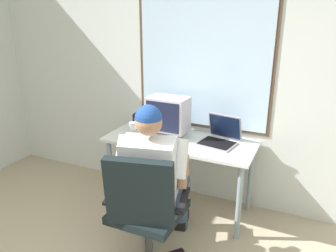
# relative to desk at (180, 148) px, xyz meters

# --- Properties ---
(wall_rear) EXTENTS (5.29, 0.08, 2.71)m
(wall_rear) POSITION_rel_desk_xyz_m (0.21, 0.36, 0.72)
(wall_rear) COLOR silver
(wall_rear) RESTS_ON ground
(desk) EXTENTS (1.41, 0.61, 0.73)m
(desk) POSITION_rel_desk_xyz_m (0.00, 0.00, 0.00)
(desk) COLOR #8398A0
(desk) RESTS_ON ground
(office_chair) EXTENTS (0.63, 0.58, 0.98)m
(office_chair) POSITION_rel_desk_xyz_m (0.11, -0.91, -0.07)
(office_chair) COLOR black
(office_chair) RESTS_ON ground
(person_seated) EXTENTS (0.62, 0.84, 1.27)m
(person_seated) POSITION_rel_desk_xyz_m (0.06, -0.65, 0.03)
(person_seated) COLOR #384C6B
(person_seated) RESTS_ON ground
(crt_monitor) EXTENTS (0.38, 0.26, 0.38)m
(crt_monitor) POSITION_rel_desk_xyz_m (-0.15, 0.05, 0.30)
(crt_monitor) COLOR beige
(crt_monitor) RESTS_ON desk
(laptop) EXTENTS (0.37, 0.37, 0.25)m
(laptop) POSITION_rel_desk_xyz_m (0.36, 0.09, 0.15)
(laptop) COLOR #948E9D
(laptop) RESTS_ON desk
(wine_glass) EXTENTS (0.07, 0.07, 0.14)m
(wine_glass) POSITION_rel_desk_xyz_m (-0.45, -0.10, 0.18)
(wine_glass) COLOR silver
(wine_glass) RESTS_ON desk
(desk_speaker) EXTENTS (0.09, 0.08, 0.16)m
(desk_speaker) POSITION_rel_desk_xyz_m (-0.50, 0.09, 0.17)
(desk_speaker) COLOR black
(desk_speaker) RESTS_ON desk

